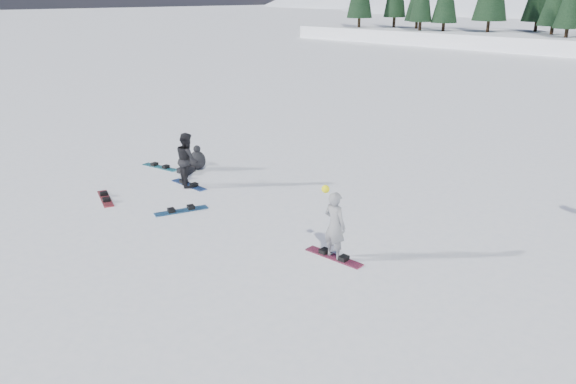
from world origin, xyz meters
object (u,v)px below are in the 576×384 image
Objects in this scene: seated_rider at (196,161)px; snowboard_loose_c at (160,167)px; snowboarder_woman at (335,225)px; snowboarder_man at (187,159)px; snowboard_loose_b at (105,199)px; gear_bag at (191,160)px; snowboard_loose_a at (181,211)px.

seated_rider reaches higher than snowboard_loose_c.
snowboarder_man is (-6.64, 0.63, 0.03)m from snowboarder_woman.
snowboarder_man is 2.47m from snowboard_loose_c.
snowboarder_woman is at bearing 33.78° from snowboard_loose_b.
snowboard_loose_b is at bearing -73.14° from gear_bag.
gear_bag is 0.30× the size of snowboard_loose_b.
snowboard_loose_c is at bearing 138.31° from snowboard_loose_b.
snowboard_loose_a is at bearing 163.11° from snowboarder_man.
snowboarder_woman is at bearing -13.41° from gear_bag.
seated_rider is 3.70m from snowboard_loose_b.
gear_bag is at bearing 126.26° from snowboard_loose_b.
seated_rider is at bearing 22.46° from snowboard_loose_c.
snowboarder_woman is 1.17× the size of snowboard_loose_b.
gear_bag is at bearing 56.01° from snowboard_loose_c.
gear_bag is at bearing 69.87° from snowboard_loose_a.
seated_rider is 1.38m from snowboard_loose_c.
snowboard_loose_b is (0.48, -3.65, -0.32)m from seated_rider.
snowboard_loose_a is (1.73, -1.47, -0.84)m from snowboarder_man.
seated_rider is at bearing -20.05° from gear_bag.
snowboarder_woman is 8.02m from seated_rider.
gear_bag is (-8.51, 2.03, -0.67)m from snowboarder_woman.
snowboarder_man is 1.14× the size of snowboard_loose_b.
seated_rider is 0.74× the size of snowboard_loose_a.
snowboard_loose_a is at bearing -36.38° from snowboard_loose_c.
snowboard_loose_b is (1.18, -3.91, -0.14)m from gear_bag.
snowboard_loose_b is at bearing -72.57° from snowboard_loose_c.
snowboard_loose_c is 1.00× the size of snowboard_loose_b.
gear_bag is 4.08m from snowboard_loose_b.
seated_rider is 0.77m from gear_bag.
gear_bag is (-1.87, 1.40, -0.70)m from snowboarder_man.
seated_rider is at bearing 66.38° from snowboard_loose_a.
gear_bag reaches higher than snowboard_loose_a.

